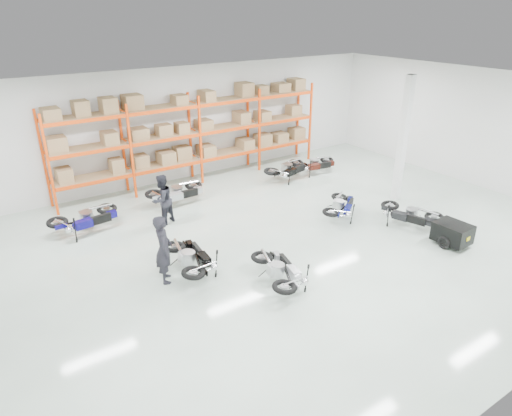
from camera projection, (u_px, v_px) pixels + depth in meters
room at (297, 171)px, 13.11m from camera, size 18.00×18.00×18.00m
pallet_rack at (195, 126)px, 18.00m from camera, size 11.28×0.98×3.62m
structural_column at (403, 140)px, 16.15m from camera, size 0.25×0.25×4.50m
moto_blue_centre at (341, 203)px, 15.38m from camera, size 1.84×1.64×1.08m
moto_silver_left at (281, 267)px, 11.55m from camera, size 1.29×1.96×1.16m
moto_black_far_left at (191, 254)px, 12.12m from camera, size 1.11×1.92×1.18m
moto_touring_right at (409, 211)px, 14.73m from camera, size 1.38×1.96×1.15m
trailer at (452, 233)px, 13.57m from camera, size 0.88×1.67×0.69m
moto_back_a at (85, 215)px, 14.32m from camera, size 2.01×1.16×1.24m
moto_back_b at (177, 189)px, 16.37m from camera, size 1.88×0.94×1.22m
moto_back_c at (288, 166)px, 18.74m from camera, size 2.02×1.29×1.21m
moto_back_d at (315, 161)px, 19.44m from camera, size 1.87×1.18×1.12m
person_left at (164, 249)px, 11.61m from camera, size 0.64×0.78×1.85m
person_back at (162, 200)px, 14.76m from camera, size 1.01×0.92×1.69m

